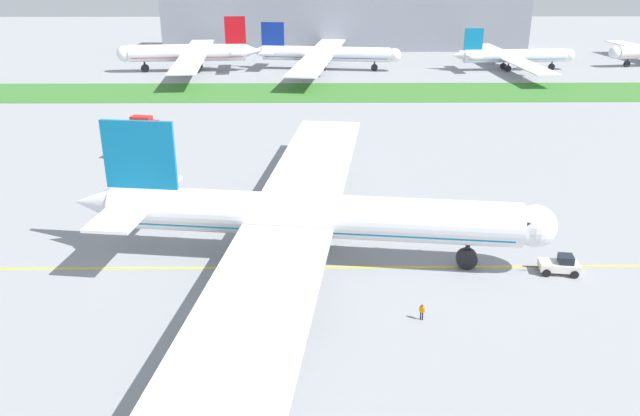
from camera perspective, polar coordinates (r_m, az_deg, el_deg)
The scene contains 13 objects.
ground_plane at distance 74.62m, azimuth -2.14°, elevation -4.78°, with size 600.00×600.00×0.00m, color gray.
apron_taxi_line at distance 73.11m, azimuth -2.18°, elevation -5.38°, with size 280.00×0.36×0.01m, color yellow.
grass_median_strip at distance 165.70m, azimuth -1.29°, elevation 10.38°, with size 320.00×24.00×0.10m, color #38722D.
airliner_foreground at distance 72.73m, azimuth -1.52°, elevation -0.75°, with size 55.77×90.51×16.16m.
pushback_tug at distance 76.39m, azimuth 20.82°, elevation -4.81°, with size 6.20×2.99×2.23m.
ground_crew_wingwalker_port at distance 63.68m, azimuth 9.18°, elevation -9.10°, with size 0.52×0.47×1.72m.
ground_crew_marshaller_front at distance 83.72m, azimuth 1.17°, elevation -0.93°, with size 0.49×0.43×1.60m.
service_truck_baggage_loader at distance 116.03m, azimuth -17.17°, elevation 4.94°, with size 5.88×3.39×2.51m.
service_truck_fuel_bowser at distance 133.97m, azimuth -15.56°, elevation 7.40°, with size 5.78×3.43×2.87m.
parked_airliner_far_left at distance 198.88m, azimuth -11.64°, elevation 13.50°, with size 43.04×67.12×15.98m.
parked_airliner_far_centre at distance 198.11m, azimuth 0.31°, elevation 13.70°, with size 46.36×74.99×13.93m.
parked_airliner_far_right at distance 205.75m, azimuth 16.98°, elevation 12.96°, with size 38.22×60.67×12.56m.
terminal_building at distance 244.29m, azimuth 2.27°, elevation 16.29°, with size 131.98×20.00×18.00m, color gray.
Camera 1 is at (2.16, -66.52, 33.75)m, focal length 35.51 mm.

